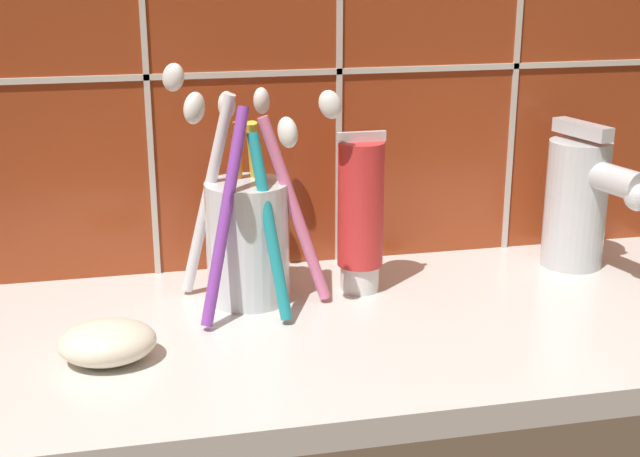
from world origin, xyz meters
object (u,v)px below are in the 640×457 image
toothbrush_cup (248,230)px  soap_bar (107,342)px  toothpaste_tube (361,214)px  sink_faucet (581,199)px

toothbrush_cup → soap_bar: (-10.98, -8.94, -4.45)cm
toothbrush_cup → toothpaste_tube: (9.20, 0.11, 0.69)cm
toothbrush_cup → sink_faucet: size_ratio=1.48×
toothpaste_tube → sink_faucet: size_ratio=1.04×
toothpaste_tube → sink_faucet: toothpaste_tube is taller
toothbrush_cup → soap_bar: 14.84cm
toothpaste_tube → toothbrush_cup: bearing=-179.3°
toothbrush_cup → sink_faucet: toothbrush_cup is taller
toothpaste_tube → soap_bar: size_ratio=2.00×
toothbrush_cup → sink_faucet: (29.26, 1.43, 0.31)cm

